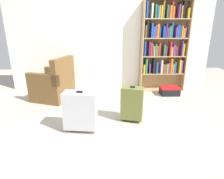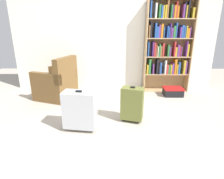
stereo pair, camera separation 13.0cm
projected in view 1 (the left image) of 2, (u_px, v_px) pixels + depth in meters
The scene contains 8 objects.
ground_plane at pixel (114, 123), 3.01m from camera, with size 8.37×8.37×0.00m, color #B2A899.
back_wall at pixel (110, 35), 4.39m from camera, with size 4.78×0.10×2.60m, color silver.
bookshelf at pixel (164, 44), 4.31m from camera, with size 1.05×0.28×2.04m.
armchair at pixel (54, 85), 3.95m from camera, with size 0.89×0.89×0.90m.
mug at pixel (82, 100), 3.85m from camera, with size 0.12×0.08×0.10m.
storage_box at pixel (170, 90), 4.26m from camera, with size 0.42×0.30×0.19m.
suitcase_olive at pixel (132, 103), 3.00m from camera, with size 0.39×0.29×0.60m.
suitcase_silver at pixel (81, 110), 2.71m from camera, with size 0.50×0.30×0.62m.
Camera 1 is at (-0.15, -2.68, 1.47)m, focal length 29.97 mm.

